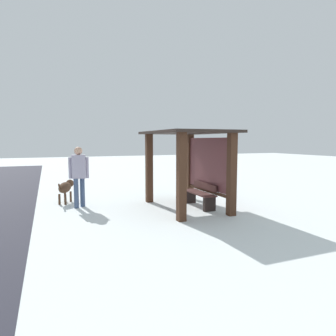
% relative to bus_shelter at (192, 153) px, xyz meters
% --- Properties ---
extents(ground_plane, '(60.00, 60.00, 0.00)m').
position_rel_bus_shelter_xyz_m(ground_plane, '(0.00, -0.19, -1.64)').
color(ground_plane, white).
extents(bus_shelter, '(3.06, 2.03, 2.30)m').
position_rel_bus_shelter_xyz_m(bus_shelter, '(0.00, 0.00, 0.00)').
color(bus_shelter, '#43291B').
rests_on(bus_shelter, ground).
extents(bench_left_inside, '(1.43, 0.42, 0.73)m').
position_rel_bus_shelter_xyz_m(bench_left_inside, '(0.00, 0.28, -1.29)').
color(bench_left_inside, '#502F2C').
rests_on(bench_left_inside, ground).
extents(person_walking, '(0.31, 0.59, 1.83)m').
position_rel_bus_shelter_xyz_m(person_walking, '(-1.31, -3.14, -0.56)').
color(person_walking, '#ACA4BD').
rests_on(person_walking, ground).
extents(dog, '(1.04, 0.61, 0.71)m').
position_rel_bus_shelter_xyz_m(dog, '(-2.17, -3.48, -1.14)').
color(dog, '#4D3322').
rests_on(dog, ground).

